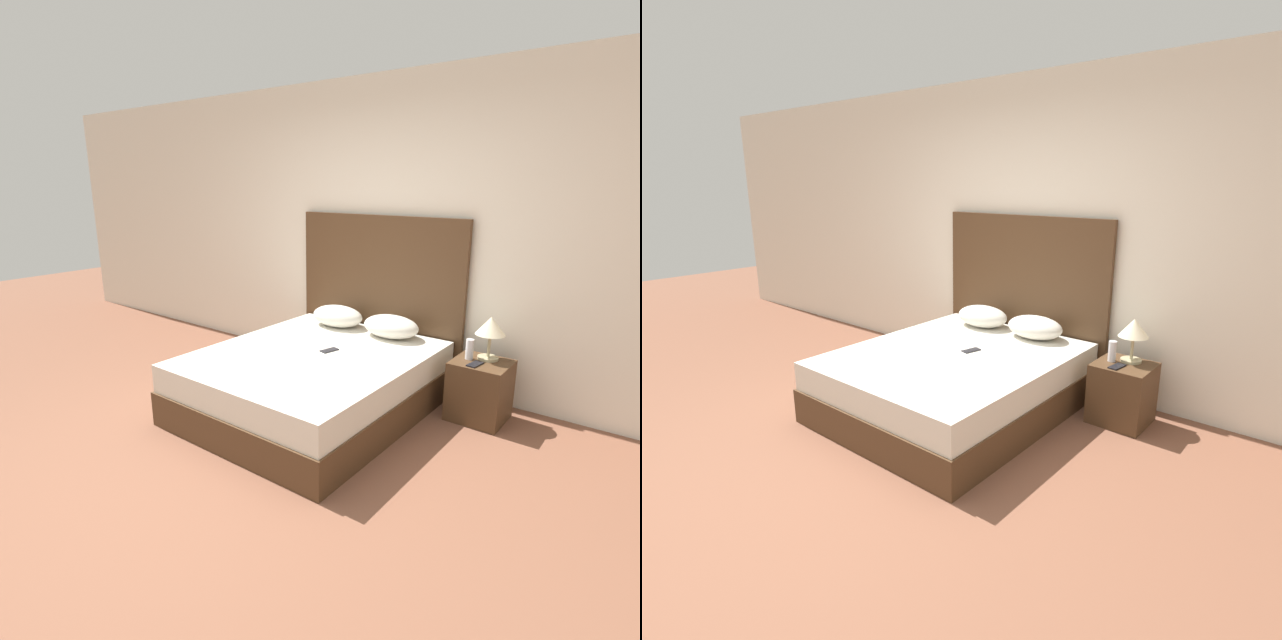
# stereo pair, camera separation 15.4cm
# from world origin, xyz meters

# --- Properties ---
(ground_plane) EXTENTS (16.00, 16.00, 0.00)m
(ground_plane) POSITION_xyz_m (0.00, 0.00, 0.00)
(ground_plane) COLOR brown
(wall_back) EXTENTS (10.00, 0.06, 2.70)m
(wall_back) POSITION_xyz_m (0.00, 2.27, 1.35)
(wall_back) COLOR silver
(wall_back) RESTS_ON ground_plane
(bed) EXTENTS (1.60, 1.93, 0.49)m
(bed) POSITION_xyz_m (-0.04, 1.20, 0.24)
(bed) COLOR #4C331E
(bed) RESTS_ON ground_plane
(headboard) EXTENTS (1.68, 0.05, 1.52)m
(headboard) POSITION_xyz_m (-0.04, 2.19, 0.76)
(headboard) COLOR #4C331E
(headboard) RESTS_ON ground_plane
(pillow_left) EXTENTS (0.51, 0.35, 0.19)m
(pillow_left) POSITION_xyz_m (-0.32, 1.94, 0.59)
(pillow_left) COLOR silver
(pillow_left) RESTS_ON bed
(pillow_right) EXTENTS (0.51, 0.35, 0.19)m
(pillow_right) POSITION_xyz_m (0.25, 1.94, 0.59)
(pillow_right) COLOR silver
(pillow_right) RESTS_ON bed
(phone_on_bed) EXTENTS (0.11, 0.16, 0.01)m
(phone_on_bed) POSITION_xyz_m (0.04, 1.32, 0.49)
(phone_on_bed) COLOR #232328
(phone_on_bed) RESTS_ON bed
(nightstand) EXTENTS (0.42, 0.40, 0.47)m
(nightstand) POSITION_xyz_m (1.09, 1.87, 0.24)
(nightstand) COLOR #4C331E
(nightstand) RESTS_ON ground_plane
(table_lamp) EXTENTS (0.23, 0.23, 0.34)m
(table_lamp) POSITION_xyz_m (1.11, 1.95, 0.72)
(table_lamp) COLOR tan
(table_lamp) RESTS_ON nightstand
(phone_on_nightstand) EXTENTS (0.09, 0.16, 0.01)m
(phone_on_nightstand) POSITION_xyz_m (1.08, 1.77, 0.48)
(phone_on_nightstand) COLOR black
(phone_on_nightstand) RESTS_ON nightstand
(toiletry_bottle) EXTENTS (0.06, 0.06, 0.16)m
(toiletry_bottle) POSITION_xyz_m (0.99, 1.86, 0.55)
(toiletry_bottle) COLOR silver
(toiletry_bottle) RESTS_ON nightstand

